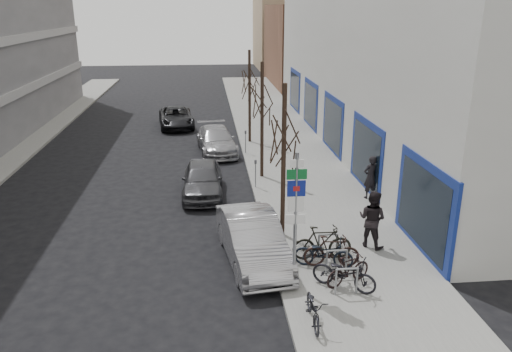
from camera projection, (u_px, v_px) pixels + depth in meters
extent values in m
plane|color=black|center=(210.00, 296.00, 14.20)|extent=(120.00, 120.00, 0.00)
cube|color=slate|center=(301.00, 176.00, 24.02)|extent=(5.00, 70.00, 0.15)
cube|color=#B7B7B2|center=(494.00, 57.00, 29.27)|extent=(20.00, 32.00, 10.00)
cube|color=brown|center=(329.00, 45.00, 51.81)|extent=(12.00, 14.00, 8.00)
cube|color=#937A5B|center=(306.00, 33.00, 65.83)|extent=(13.00, 12.00, 9.00)
cylinder|color=gray|center=(295.00, 225.00, 13.75)|extent=(0.10, 0.10, 4.20)
cube|color=white|center=(297.00, 164.00, 13.14)|extent=(0.35, 0.03, 0.22)
cube|color=#0C5926|center=(297.00, 174.00, 13.24)|extent=(0.55, 0.03, 0.28)
cube|color=navy|center=(296.00, 188.00, 13.36)|extent=(0.50, 0.03, 0.45)
cube|color=maroon|center=(296.00, 189.00, 13.35)|extent=(0.18, 0.02, 0.14)
cube|color=white|center=(296.00, 204.00, 13.51)|extent=(0.45, 0.03, 0.45)
cube|color=white|center=(296.00, 219.00, 13.65)|extent=(0.55, 0.03, 0.28)
cylinder|color=gray|center=(336.00, 282.00, 13.88)|extent=(0.06, 0.06, 0.80)
cylinder|color=gray|center=(357.00, 281.00, 13.94)|extent=(0.06, 0.06, 0.80)
cylinder|color=gray|center=(347.00, 269.00, 13.78)|extent=(0.60, 0.06, 0.06)
cylinder|color=gray|center=(327.00, 263.00, 14.92)|extent=(0.06, 0.06, 0.80)
cylinder|color=gray|center=(346.00, 262.00, 14.97)|extent=(0.06, 0.06, 0.80)
cylinder|color=gray|center=(337.00, 250.00, 14.82)|extent=(0.60, 0.06, 0.06)
cylinder|color=gray|center=(319.00, 246.00, 15.95)|extent=(0.06, 0.06, 0.80)
cylinder|color=gray|center=(337.00, 245.00, 16.01)|extent=(0.06, 0.06, 0.80)
cylinder|color=gray|center=(328.00, 235.00, 15.85)|extent=(0.60, 0.06, 0.06)
cylinder|color=black|center=(283.00, 165.00, 16.85)|extent=(0.16, 0.16, 5.50)
cylinder|color=black|center=(262.00, 123.00, 22.97)|extent=(0.16, 0.16, 5.50)
cylinder|color=black|center=(250.00, 98.00, 29.10)|extent=(0.16, 0.16, 5.50)
cylinder|color=gray|center=(272.00, 227.00, 17.00)|extent=(0.05, 0.05, 1.10)
cube|color=#3F3F44|center=(272.00, 210.00, 16.80)|extent=(0.10, 0.08, 0.18)
cylinder|color=gray|center=(256.00, 175.00, 22.18)|extent=(0.05, 0.05, 1.10)
cube|color=#3F3F44|center=(256.00, 162.00, 21.98)|extent=(0.10, 0.08, 0.18)
cylinder|color=gray|center=(246.00, 143.00, 27.36)|extent=(0.05, 0.05, 1.10)
cube|color=#3F3F44|center=(246.00, 132.00, 27.16)|extent=(0.10, 0.08, 0.18)
imported|color=black|center=(314.00, 306.00, 12.61)|extent=(0.53, 1.61, 0.98)
imported|color=black|center=(348.00, 269.00, 14.39)|extent=(1.62, 1.10, 0.96)
imported|color=black|center=(324.00, 251.00, 15.32)|extent=(1.91, 1.09, 1.12)
imported|color=black|center=(322.00, 242.00, 15.80)|extent=(1.93, 0.60, 1.17)
imported|color=black|center=(344.00, 271.00, 14.14)|extent=(1.90, 1.51, 1.15)
imported|color=black|center=(332.00, 251.00, 15.36)|extent=(1.81, 0.73, 1.07)
imported|color=#A2A2A7|center=(253.00, 239.00, 15.92)|extent=(2.28, 4.90, 1.55)
imported|color=#454549|center=(203.00, 179.00, 21.65)|extent=(1.78, 4.27, 1.44)
imported|color=#97979B|center=(217.00, 140.00, 28.02)|extent=(2.46, 4.99, 1.39)
imported|color=black|center=(176.00, 117.00, 33.95)|extent=(2.72, 4.98, 1.32)
imported|color=black|center=(371.00, 177.00, 20.80)|extent=(0.77, 0.61, 1.85)
imported|color=black|center=(372.00, 219.00, 16.55)|extent=(0.88, 0.87, 2.00)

